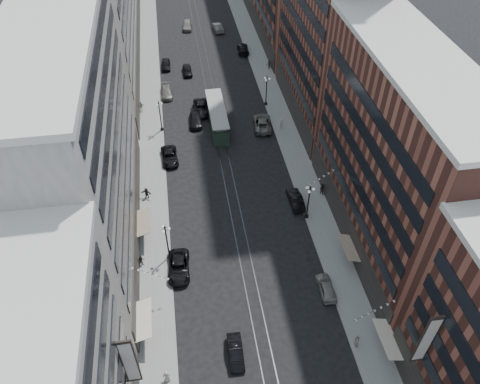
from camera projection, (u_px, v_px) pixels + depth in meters
ground at (214, 109)px, 81.77m from camera, size 220.00×220.00×0.00m
sidewalk_west at (150, 85)px, 87.70m from camera, size 4.00×180.00×0.15m
sidewalk_east at (265, 76)px, 90.17m from camera, size 4.00×180.00×0.15m
rail_west at (205, 81)px, 88.90m from camera, size 0.12×180.00×0.02m
rail_east at (212, 80)px, 89.06m from camera, size 0.12×180.00×0.02m
building_west_mid at (82, 149)px, 50.82m from camera, size 8.00×36.00×28.00m
building_east_mid at (393, 161)px, 52.39m from camera, size 8.00×30.00×24.00m
lamppost_sw_far at (167, 241)px, 55.53m from camera, size 1.03×1.14×5.52m
lamppost_sw_mid at (160, 115)px, 75.02m from camera, size 1.03×1.14×5.52m
lamppost_se_far at (308, 201)px, 60.49m from camera, size 1.03×1.14×5.52m
lamppost_se_mid at (266, 90)px, 80.69m from camera, size 1.03×1.14×5.52m
streetcar at (217, 117)px, 77.23m from camera, size 2.68×12.11×3.35m
car_2 at (179, 267)px, 55.61m from camera, size 2.80×5.57×1.51m
car_4 at (326, 287)px, 53.55m from camera, size 1.75×4.24×1.44m
car_5 at (236, 352)px, 47.76m from camera, size 1.56×4.24×1.39m
pedestrian_1 at (167, 376)px, 45.63m from camera, size 0.81×0.45×1.63m
pedestrian_2 at (141, 261)px, 56.01m from camera, size 0.93×0.71×1.69m
pedestrian_4 at (357, 341)px, 48.26m from camera, size 0.80×1.15×1.80m
car_7 at (170, 156)px, 71.02m from camera, size 2.66×5.28×1.43m
car_8 at (166, 92)px, 84.62m from camera, size 2.02×4.96×1.44m
car_9 at (166, 64)px, 92.13m from camera, size 1.87×4.36×1.47m
car_10 at (296, 199)px, 64.08m from camera, size 1.72×4.67×1.53m
car_11 at (262, 123)px, 77.31m from camera, size 3.39×6.29×1.68m
car_12 at (243, 49)px, 97.02m from camera, size 2.51×5.47×1.55m
car_13 at (187, 70)px, 90.44m from camera, size 1.81×4.28×1.45m
car_14 at (218, 27)px, 104.51m from camera, size 2.22×5.06×1.62m
pedestrian_5 at (146, 193)px, 64.72m from camera, size 1.58×1.00×1.65m
pedestrian_6 at (141, 106)px, 80.53m from camera, size 1.18×0.69×1.88m
pedestrian_7 at (322, 189)px, 65.30m from camera, size 0.93×0.89×1.72m
pedestrian_8 at (281, 123)px, 76.83m from camera, size 0.78×0.67×1.79m
pedestrian_9 at (269, 65)px, 91.47m from camera, size 1.22×0.69×1.77m
car_extra_0 at (202, 108)px, 80.64m from camera, size 2.77×5.78×1.59m
car_extra_1 at (195, 120)px, 78.10m from camera, size 2.32×5.15×1.47m
car_extra_2 at (187, 25)px, 105.35m from camera, size 2.62×5.20×1.70m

